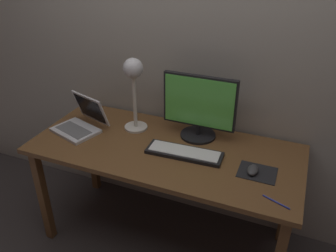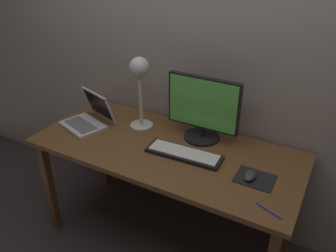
# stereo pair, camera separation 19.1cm
# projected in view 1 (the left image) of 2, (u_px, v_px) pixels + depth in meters

# --- Properties ---
(ground_plane) EXTENTS (4.80, 4.80, 0.00)m
(ground_plane) POSITION_uv_depth(u_px,v_px,m) (165.00, 236.00, 2.41)
(ground_plane) COLOR #383333
(ground_plane) RESTS_ON ground
(back_wall) EXTENTS (4.80, 0.06, 2.60)m
(back_wall) POSITION_uv_depth(u_px,v_px,m) (189.00, 37.00, 2.10)
(back_wall) COLOR #9E998E
(back_wall) RESTS_ON ground
(desk) EXTENTS (1.60, 0.70, 0.74)m
(desk) POSITION_uv_depth(u_px,v_px,m) (165.00, 158.00, 2.09)
(desk) COLOR brown
(desk) RESTS_ON ground
(monitor) EXTENTS (0.45, 0.22, 0.40)m
(monitor) POSITION_uv_depth(u_px,v_px,m) (199.00, 106.00, 2.07)
(monitor) COLOR black
(monitor) RESTS_ON desk
(keyboard_main) EXTENTS (0.45, 0.16, 0.03)m
(keyboard_main) POSITION_uv_depth(u_px,v_px,m) (184.00, 153.00, 1.98)
(keyboard_main) COLOR black
(keyboard_main) RESTS_ON desk
(laptop) EXTENTS (0.35, 0.35, 0.22)m
(laptop) POSITION_uv_depth(u_px,v_px,m) (83.00, 120.00, 2.23)
(laptop) COLOR silver
(laptop) RESTS_ON desk
(desk_lamp) EXTENTS (0.15, 0.15, 0.47)m
(desk_lamp) POSITION_uv_depth(u_px,v_px,m) (134.00, 80.00, 2.09)
(desk_lamp) COLOR beige
(desk_lamp) RESTS_ON desk
(mousepad) EXTENTS (0.20, 0.16, 0.00)m
(mousepad) POSITION_uv_depth(u_px,v_px,m) (257.00, 172.00, 1.83)
(mousepad) COLOR black
(mousepad) RESTS_ON desk
(mouse) EXTENTS (0.06, 0.10, 0.03)m
(mouse) POSITION_uv_depth(u_px,v_px,m) (253.00, 170.00, 1.82)
(mouse) COLOR #38383A
(mouse) RESTS_ON mousepad
(pen) EXTENTS (0.13, 0.06, 0.01)m
(pen) POSITION_uv_depth(u_px,v_px,m) (276.00, 202.00, 1.63)
(pen) COLOR #2633A5
(pen) RESTS_ON desk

